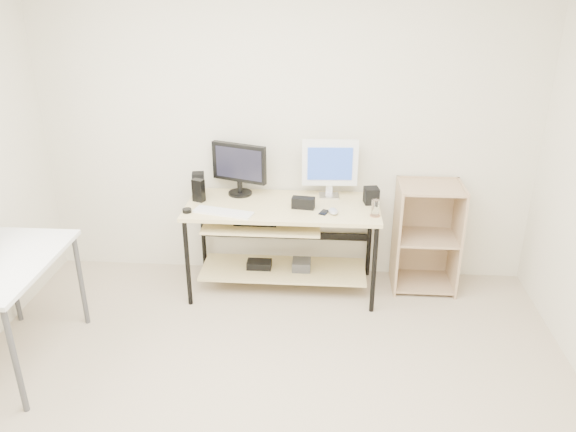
% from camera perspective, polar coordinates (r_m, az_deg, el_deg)
% --- Properties ---
extents(room, '(4.01, 4.01, 2.62)m').
position_cam_1_polar(room, '(2.68, -6.34, -0.74)').
color(room, '#BAA88F').
rests_on(room, ground).
extents(desk, '(1.50, 0.65, 0.75)m').
position_cam_1_polar(desk, '(4.45, -0.87, -1.35)').
color(desk, beige).
rests_on(desk, ground).
extents(side_table, '(0.60, 1.00, 0.75)m').
position_cam_1_polar(side_table, '(3.98, -26.92, -5.18)').
color(side_table, white).
rests_on(side_table, ground).
extents(shelf_unit, '(0.50, 0.40, 0.90)m').
position_cam_1_polar(shelf_unit, '(4.69, 13.79, -1.88)').
color(shelf_unit, tan).
rests_on(shelf_unit, ground).
extents(black_monitor, '(0.45, 0.20, 0.42)m').
position_cam_1_polar(black_monitor, '(4.50, -4.98, 5.09)').
color(black_monitor, black).
rests_on(black_monitor, desk).
extents(white_imac, '(0.44, 0.14, 0.47)m').
position_cam_1_polar(white_imac, '(4.44, 4.28, 5.24)').
color(white_imac, silver).
rests_on(white_imac, desk).
extents(keyboard, '(0.47, 0.23, 0.02)m').
position_cam_1_polar(keyboard, '(4.23, -6.59, 0.38)').
color(keyboard, white).
rests_on(keyboard, desk).
extents(mouse, '(0.09, 0.12, 0.04)m').
position_cam_1_polar(mouse, '(4.20, 4.62, 0.49)').
color(mouse, '#BABABF').
rests_on(mouse, desk).
extents(center_speaker, '(0.18, 0.10, 0.09)m').
position_cam_1_polar(center_speaker, '(4.28, 1.56, 1.34)').
color(center_speaker, black).
rests_on(center_speaker, desk).
extents(speaker_left, '(0.11, 0.11, 0.19)m').
position_cam_1_polar(speaker_left, '(4.58, -9.08, 3.31)').
color(speaker_left, black).
rests_on(speaker_left, desk).
extents(speaker_right, '(0.12, 0.12, 0.13)m').
position_cam_1_polar(speaker_right, '(4.41, 8.46, 2.07)').
color(speaker_right, black).
rests_on(speaker_right, desk).
extents(audio_controller, '(0.11, 0.09, 0.18)m').
position_cam_1_polar(audio_controller, '(4.45, -9.08, 2.58)').
color(audio_controller, black).
rests_on(audio_controller, desk).
extents(volume_puck, '(0.08, 0.08, 0.03)m').
position_cam_1_polar(volume_puck, '(4.28, -10.23, 0.54)').
color(volume_puck, black).
rests_on(volume_puck, desk).
extents(smartphone, '(0.09, 0.11, 0.01)m').
position_cam_1_polar(smartphone, '(4.22, 3.68, 0.38)').
color(smartphone, black).
rests_on(smartphone, desk).
extents(coaster, '(0.10, 0.10, 0.01)m').
position_cam_1_polar(coaster, '(4.21, 8.82, 0.05)').
color(coaster, '#A16C48').
rests_on(coaster, desk).
extents(drinking_glass, '(0.08, 0.08, 0.12)m').
position_cam_1_polar(drinking_glass, '(4.18, 8.88, 0.84)').
color(drinking_glass, white).
rests_on(drinking_glass, coaster).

